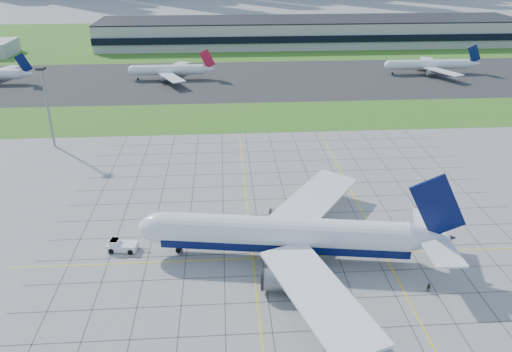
{
  "coord_description": "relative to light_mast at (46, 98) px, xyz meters",
  "views": [
    {
      "loc": [
        -15.23,
        -88.67,
        60.52
      ],
      "look_at": [
        -7.61,
        23.43,
        7.0
      ],
      "focal_mm": 35.0,
      "sensor_mm": 36.0,
      "label": 1
    }
  ],
  "objects": [
    {
      "name": "ground",
      "position": [
        70.0,
        -65.0,
        -16.18
      ],
      "size": [
        1400.0,
        1400.0,
        0.0
      ],
      "primitive_type": "plane",
      "color": "gray",
      "rests_on": "ground"
    },
    {
      "name": "grass_median",
      "position": [
        70.0,
        25.0,
        -16.16
      ],
      "size": [
        700.0,
        35.0,
        0.04
      ],
      "primitive_type": "cube",
      "color": "#407722",
      "rests_on": "ground"
    },
    {
      "name": "asphalt_taxiway",
      "position": [
        70.0,
        80.0,
        -16.15
      ],
      "size": [
        700.0,
        75.0,
        0.04
      ],
      "primitive_type": "cube",
      "color": "#383838",
      "rests_on": "ground"
    },
    {
      "name": "grass_far",
      "position": [
        70.0,
        190.0,
        -16.16
      ],
      "size": [
        700.0,
        145.0,
        0.04
      ],
      "primitive_type": "cube",
      "color": "#407722",
      "rests_on": "ground"
    },
    {
      "name": "apron_markings",
      "position": [
        70.43,
        -53.91,
        -16.17
      ],
      "size": [
        120.0,
        130.0,
        0.03
      ],
      "color": "#474744",
      "rests_on": "ground"
    },
    {
      "name": "terminal",
      "position": [
        110.0,
        164.87,
        -8.29
      ],
      "size": [
        260.0,
        43.0,
        15.8
      ],
      "color": "#B7B7B2",
      "rests_on": "ground"
    },
    {
      "name": "light_mast",
      "position": [
        0.0,
        0.0,
        0.0
      ],
      "size": [
        2.5,
        2.5,
        25.6
      ],
      "color": "gray",
      "rests_on": "ground"
    },
    {
      "name": "airliner",
      "position": [
        66.89,
        -67.24,
        -10.51
      ],
      "size": [
        65.63,
        66.02,
        20.75
      ],
      "rotation": [
        0.0,
        0.0,
        -0.15
      ],
      "color": "white",
      "rests_on": "ground"
    },
    {
      "name": "pushback_tug",
      "position": [
        32.03,
        -61.95,
        -15.05
      ],
      "size": [
        9.29,
        4.0,
        2.55
      ],
      "rotation": [
        0.0,
        0.0,
        -0.15
      ],
      "color": "white",
      "rests_on": "ground"
    },
    {
      "name": "crew_near",
      "position": [
        45.15,
        -64.47,
        -15.34
      ],
      "size": [
        0.51,
        0.68,
        1.69
      ],
      "primitive_type": "imported",
      "rotation": [
        0.0,
        0.0,
        1.38
      ],
      "color": "black",
      "rests_on": "ground"
    },
    {
      "name": "crew_far",
      "position": [
        92.48,
        -80.13,
        -15.27
      ],
      "size": [
        1.1,
        1.12,
        1.82
      ],
      "primitive_type": "imported",
      "rotation": [
        0.0,
        0.0,
        -0.87
      ],
      "color": "black",
      "rests_on": "ground"
    },
    {
      "name": "distant_jet_1",
      "position": [
        29.91,
        83.13,
        -11.7
      ],
      "size": [
        38.78,
        42.66,
        14.08
      ],
      "color": "white",
      "rests_on": "ground"
    },
    {
      "name": "distant_jet_2",
      "position": [
        157.11,
        85.68,
        -11.69
      ],
      "size": [
        45.85,
        42.66,
        14.08
      ],
      "color": "white",
      "rests_on": "ground"
    }
  ]
}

